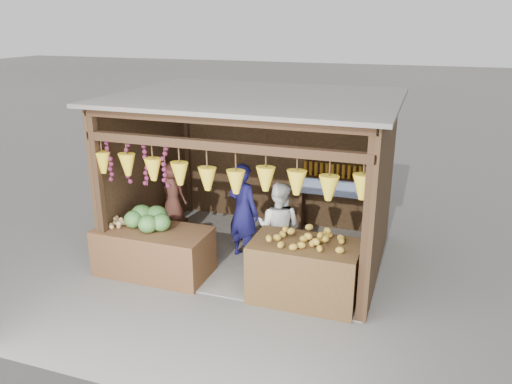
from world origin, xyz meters
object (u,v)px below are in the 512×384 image
counter_right (304,271)px  man_standing (243,212)px  vendor_seated (173,192)px  woman_standing (279,227)px  counter_left (154,251)px

counter_right → man_standing: bearing=143.3°
vendor_seated → counter_right: bearing=174.6°
woman_standing → man_standing: bearing=-16.0°
counter_left → counter_right: bearing=0.3°
man_standing → vendor_seated: (-1.46, 0.38, 0.05)m
counter_right → woman_standing: woman_standing is taller
counter_left → vendor_seated: 1.46m
man_standing → woman_standing: bearing=-176.5°
man_standing → vendor_seated: 1.51m
counter_right → man_standing: (-1.26, 0.94, 0.38)m
man_standing → woman_standing: man_standing is taller
counter_right → woman_standing: bearing=129.3°
counter_right → woman_standing: size_ratio=1.03×
counter_right → vendor_seated: bearing=154.1°
counter_left → man_standing: bearing=40.6°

